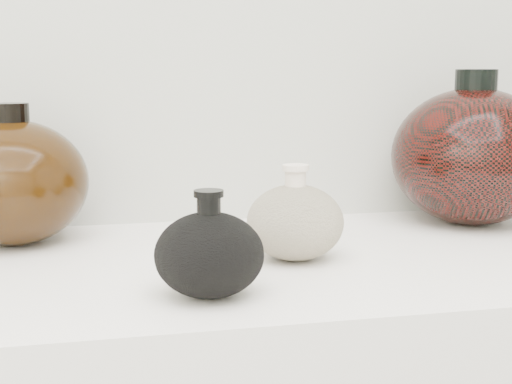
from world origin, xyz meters
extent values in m
cube|color=white|center=(0.00, 0.95, 0.89)|extent=(1.20, 0.50, 0.03)
ellipsoid|color=black|center=(-0.04, 0.80, 0.95)|extent=(0.15, 0.15, 0.09)
cylinder|color=black|center=(-0.04, 0.80, 1.00)|extent=(0.03, 0.03, 0.03)
cylinder|color=black|center=(-0.04, 0.80, 1.01)|extent=(0.04, 0.04, 0.01)
ellipsoid|color=beige|center=(0.09, 0.93, 0.95)|extent=(0.13, 0.13, 0.10)
cylinder|color=beige|center=(0.09, 0.93, 1.00)|extent=(0.03, 0.03, 0.03)
cylinder|color=beige|center=(0.09, 0.93, 1.02)|extent=(0.04, 0.04, 0.01)
ellipsoid|color=black|center=(-0.27, 1.10, 0.99)|extent=(0.26, 0.26, 0.17)
cylinder|color=black|center=(-0.27, 1.10, 1.08)|extent=(0.07, 0.07, 0.03)
ellipsoid|color=black|center=(0.42, 1.08, 1.01)|extent=(0.31, 0.31, 0.21)
cylinder|color=black|center=(0.42, 1.08, 1.12)|extent=(0.08, 0.08, 0.04)
camera|label=1|loc=(-0.15, 0.08, 1.13)|focal=50.00mm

